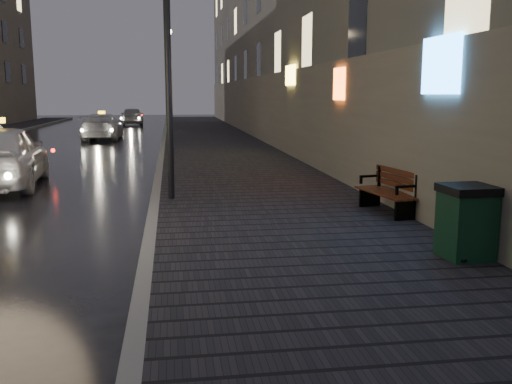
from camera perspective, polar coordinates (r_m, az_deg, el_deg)
sidewalk at (r=27.29m, az=-4.19°, el=4.98°), size 4.60×58.00×0.15m
curb at (r=27.22m, az=-9.26°, el=4.87°), size 0.20×58.00×0.15m
building_near at (r=31.83m, az=1.11°, el=17.28°), size 1.80×50.00×13.00m
lamp_near at (r=12.18m, az=-8.85°, el=15.02°), size 0.36×0.36×5.28m
lamp_far at (r=28.15m, az=-8.70°, el=12.00°), size 0.36×0.36×5.28m
bench at (r=10.96m, az=13.28°, el=0.09°), size 0.79×1.66×0.82m
trash_bin at (r=8.22m, az=20.30°, el=-2.75°), size 0.68×0.68×1.00m
taxi_near at (r=15.81m, az=-24.22°, el=3.35°), size 2.32×4.93×1.63m
taxi_mid at (r=30.96m, az=-15.12°, el=6.34°), size 1.94×4.62×1.33m
car_far at (r=44.21m, az=-12.29°, el=7.40°), size 1.87×4.07×1.35m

